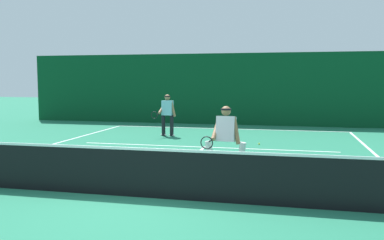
{
  "coord_description": "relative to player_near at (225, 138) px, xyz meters",
  "views": [
    {
      "loc": [
        2.76,
        -7.52,
        2.29
      ],
      "look_at": [
        -0.24,
        5.34,
        1.0
      ],
      "focal_mm": 39.17,
      "sensor_mm": 36.0,
      "label": 1
    }
  ],
  "objects": [
    {
      "name": "ground_plane",
      "position": [
        -1.33,
        -2.07,
        -0.92
      ],
      "size": [
        80.0,
        80.0,
        0.0
      ],
      "primitive_type": "plane",
      "color": "#247655"
    },
    {
      "name": "court_line_baseline_far",
      "position": [
        -1.33,
        9.54,
        -0.92
      ],
      "size": [
        10.71,
        0.1,
        0.01
      ],
      "primitive_type": "cube",
      "color": "white",
      "rests_on": "ground_plane"
    },
    {
      "name": "court_line_service",
      "position": [
        -1.33,
        4.13,
        -0.92
      ],
      "size": [
        8.73,
        0.1,
        0.01
      ],
      "primitive_type": "cube",
      "color": "white",
      "rests_on": "ground_plane"
    },
    {
      "name": "court_line_centre",
      "position": [
        -1.33,
        1.13,
        -0.92
      ],
      "size": [
        0.1,
        6.4,
        0.01
      ],
      "primitive_type": "cube",
      "color": "white",
      "rests_on": "ground_plane"
    },
    {
      "name": "tennis_net",
      "position": [
        -1.33,
        -2.07,
        -0.42
      ],
      "size": [
        11.73,
        0.09,
        1.07
      ],
      "color": "#1E4723",
      "rests_on": "ground_plane"
    },
    {
      "name": "player_near",
      "position": [
        0.0,
        0.0,
        0.0
      ],
      "size": [
        1.01,
        0.9,
        1.68
      ],
      "rotation": [
        0.0,
        0.0,
        3.05
      ],
      "color": "silver",
      "rests_on": "ground_plane"
    },
    {
      "name": "player_far",
      "position": [
        -3.35,
        6.52,
        0.01
      ],
      "size": [
        0.9,
        0.91,
        1.68
      ],
      "rotation": [
        0.0,
        0.0,
        2.99
      ],
      "color": "black",
      "rests_on": "ground_plane"
    },
    {
      "name": "tennis_ball",
      "position": [
        0.43,
        5.08,
        -0.89
      ],
      "size": [
        0.07,
        0.07,
        0.07
      ],
      "primitive_type": "sphere",
      "color": "#D1E033",
      "rests_on": "ground_plane"
    },
    {
      "name": "back_fence_windscreen",
      "position": [
        -1.33,
        11.39,
        0.87
      ],
      "size": [
        22.0,
        0.12,
        3.59
      ],
      "primitive_type": "cube",
      "color": "#093E20",
      "rests_on": "ground_plane"
    }
  ]
}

